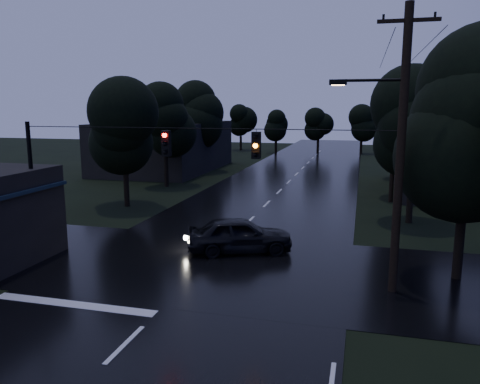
% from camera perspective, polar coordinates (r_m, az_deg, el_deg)
% --- Properties ---
extents(main_road, '(12.00, 120.00, 0.02)m').
position_cam_1_polar(main_road, '(37.08, 4.80, 0.04)').
color(main_road, black).
rests_on(main_road, ground).
extents(cross_street, '(60.00, 9.00, 0.02)m').
position_cam_1_polar(cross_street, '(20.12, -4.23, -8.86)').
color(cross_street, black).
rests_on(cross_street, ground).
extents(building_far_right, '(10.00, 14.00, 4.40)m').
position_cam_1_polar(building_far_right, '(40.94, 25.60, 3.14)').
color(building_far_right, black).
rests_on(building_far_right, ground).
extents(building_far_left, '(10.00, 16.00, 5.00)m').
position_cam_1_polar(building_far_left, '(50.37, -9.06, 5.53)').
color(building_far_left, black).
rests_on(building_far_left, ground).
extents(utility_pole_main, '(3.50, 0.30, 10.00)m').
position_cam_1_polar(utility_pole_main, '(17.05, 18.72, 5.26)').
color(utility_pole_main, black).
rests_on(utility_pole_main, ground).
extents(utility_pole_far, '(2.00, 0.30, 7.50)m').
position_cam_1_polar(utility_pole_far, '(34.12, 18.22, 5.24)').
color(utility_pole_far, black).
rests_on(utility_pole_far, ground).
extents(anchor_pole_left, '(0.18, 0.18, 6.00)m').
position_cam_1_polar(anchor_pole_left, '(22.11, -23.95, 0.05)').
color(anchor_pole_left, black).
rests_on(anchor_pole_left, ground).
extents(span_signals, '(15.00, 0.37, 1.12)m').
position_cam_1_polar(span_signals, '(17.92, -3.81, 5.96)').
color(span_signals, black).
rests_on(span_signals, ground).
extents(tree_corner_near, '(4.48, 4.48, 9.44)m').
position_cam_1_polar(tree_corner_near, '(19.33, 26.19, 7.48)').
color(tree_corner_near, black).
rests_on(tree_corner_near, ground).
extents(tree_left_a, '(3.92, 3.92, 8.26)m').
position_cam_1_polar(tree_left_a, '(31.86, -13.98, 7.58)').
color(tree_left_a, black).
rests_on(tree_left_a, ground).
extents(tree_left_b, '(4.20, 4.20, 8.85)m').
position_cam_1_polar(tree_left_b, '(39.29, -9.16, 8.77)').
color(tree_left_b, black).
rests_on(tree_left_b, ground).
extents(tree_left_c, '(4.48, 4.48, 9.44)m').
position_cam_1_polar(tree_left_c, '(48.80, -5.03, 9.58)').
color(tree_left_c, black).
rests_on(tree_left_c, ground).
extents(tree_right_a, '(4.20, 4.20, 8.85)m').
position_cam_1_polar(tree_right_a, '(28.11, 20.55, 7.67)').
color(tree_right_a, black).
rests_on(tree_right_a, ground).
extents(tree_right_b, '(4.48, 4.48, 9.44)m').
position_cam_1_polar(tree_right_b, '(36.11, 20.31, 8.73)').
color(tree_right_b, black).
rests_on(tree_right_b, ground).
extents(tree_right_c, '(4.76, 4.76, 10.03)m').
position_cam_1_polar(tree_right_c, '(46.12, 19.93, 9.43)').
color(tree_right_c, black).
rests_on(tree_right_c, ground).
extents(car, '(5.17, 3.52, 1.64)m').
position_cam_1_polar(car, '(21.56, -0.02, -5.23)').
color(car, black).
rests_on(car, ground).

